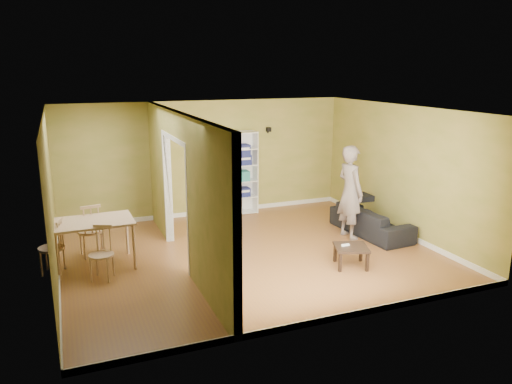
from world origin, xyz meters
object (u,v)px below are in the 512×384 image
at_px(person, 351,184).
at_px(chair_left, 51,247).
at_px(dining_table, 93,225).
at_px(bookshelf, 239,173).
at_px(coffee_table, 351,249).
at_px(chair_near, 101,253).
at_px(chair_far, 90,229).
at_px(sofa, 371,217).

bearing_deg(person, chair_left, 83.14).
bearing_deg(chair_left, dining_table, 106.86).
bearing_deg(chair_left, bookshelf, 133.35).
relative_size(person, coffee_table, 4.01).
bearing_deg(coffee_table, dining_table, 158.48).
xyz_separation_m(person, chair_left, (-5.50, 0.24, -0.63)).
relative_size(bookshelf, chair_near, 2.19).
xyz_separation_m(coffee_table, chair_far, (-4.07, 2.16, 0.18)).
relative_size(person, bookshelf, 1.14).
distance_m(sofa, chair_left, 6.03).
height_order(coffee_table, dining_table, dining_table).
height_order(chair_left, chair_far, chair_far).
bearing_deg(chair_near, chair_far, 118.04).
relative_size(dining_table, chair_far, 1.33).
height_order(person, coffee_table, person).
distance_m(sofa, person, 0.89).
bearing_deg(dining_table, coffee_table, -21.52).
xyz_separation_m(sofa, bookshelf, (-1.98, 2.44, 0.59)).
bearing_deg(dining_table, chair_far, 92.46).
height_order(bookshelf, chair_far, bookshelf).
relative_size(coffee_table, chair_far, 0.55).
relative_size(coffee_table, chair_near, 0.62).
bearing_deg(sofa, chair_left, 83.91).
xyz_separation_m(sofa, chair_near, (-5.29, -0.32, 0.07)).
relative_size(sofa, chair_left, 2.09).
bearing_deg(chair_left, sofa, 102.49).
distance_m(dining_table, chair_near, 0.66).
bearing_deg(coffee_table, person, 59.67).
distance_m(person, coffee_table, 1.73).
bearing_deg(chair_far, sofa, 162.07).
bearing_deg(sofa, bookshelf, 35.17).
bearing_deg(bookshelf, chair_far, -154.61).
relative_size(sofa, person, 0.88).
bearing_deg(chair_left, coffee_table, 86.33).
height_order(sofa, chair_near, chair_near).
bearing_deg(person, chair_far, 75.89).
distance_m(coffee_table, chair_near, 4.11).
xyz_separation_m(sofa, dining_table, (-5.35, 0.26, 0.37)).
distance_m(dining_table, chair_left, 0.73).
distance_m(coffee_table, chair_far, 4.61).
height_order(bookshelf, dining_table, bookshelf).
xyz_separation_m(chair_left, chair_far, (0.65, 0.59, 0.03)).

